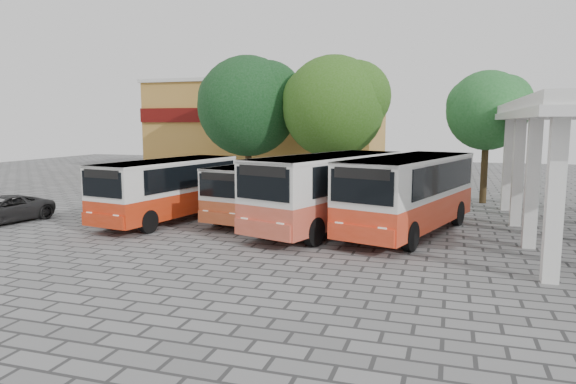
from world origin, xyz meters
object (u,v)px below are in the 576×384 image
(bus_far_right, at_px, (409,189))
(parked_car, at_px, (2,210))
(bus_centre_left, at_px, (264,187))
(bus_far_left, at_px, (168,186))
(bus_centre_right, at_px, (328,187))

(bus_far_right, height_order, parked_car, bus_far_right)
(bus_centre_left, height_order, bus_far_right, bus_far_right)
(bus_centre_left, relative_size, parked_car, 1.72)
(bus_centre_left, bearing_deg, bus_far_left, -144.64)
(bus_far_left, distance_m, bus_far_right, 10.90)
(bus_centre_left, bearing_deg, parked_car, -146.47)
(bus_centre_right, height_order, parked_car, bus_centre_right)
(bus_far_left, distance_m, bus_centre_right, 7.51)
(bus_centre_left, distance_m, bus_far_right, 6.93)
(bus_centre_left, distance_m, parked_car, 12.02)
(parked_car, bearing_deg, bus_centre_right, 23.37)
(bus_far_right, bearing_deg, bus_centre_right, -158.14)
(bus_far_right, bearing_deg, parked_car, -152.37)
(bus_far_left, bearing_deg, parked_car, -148.58)
(bus_centre_right, xyz_separation_m, bus_far_right, (3.37, 0.29, -0.01))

